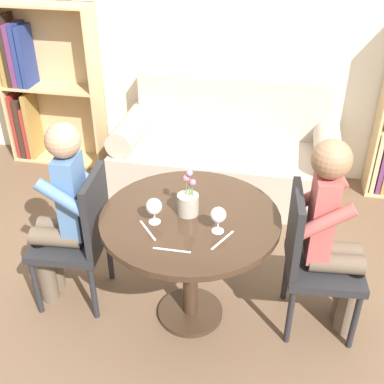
{
  "coord_description": "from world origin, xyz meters",
  "views": [
    {
      "loc": [
        0.43,
        -2.09,
        2.23
      ],
      "look_at": [
        0.0,
        0.05,
        0.86
      ],
      "focal_mm": 45.0,
      "sensor_mm": 36.0,
      "label": 1
    }
  ],
  "objects": [
    {
      "name": "chair_left",
      "position": [
        -0.68,
        0.03,
        0.49
      ],
      "size": [
        0.45,
        0.45,
        0.9
      ],
      "rotation": [
        0.0,
        0.0,
        -1.5
      ],
      "color": "#232326",
      "rests_on": "ground_plane"
    },
    {
      "name": "person_right",
      "position": [
        0.77,
        0.1,
        0.65
      ],
      "size": [
        0.44,
        0.36,
        1.21
      ],
      "rotation": [
        0.0,
        0.0,
        1.66
      ],
      "color": "brown",
      "rests_on": "ground_plane"
    },
    {
      "name": "wine_glass_right",
      "position": [
        0.17,
        -0.11,
        0.84
      ],
      "size": [
        0.08,
        0.08,
        0.14
      ],
      "color": "white",
      "rests_on": "round_table"
    },
    {
      "name": "bookshelf_left",
      "position": [
        -1.77,
        1.79,
        0.72
      ],
      "size": [
        0.89,
        0.28,
        1.45
      ],
      "color": "tan",
      "rests_on": "ground_plane"
    },
    {
      "name": "fork_left_setting",
      "position": [
        0.2,
        -0.18,
        0.74
      ],
      "size": [
        0.09,
        0.17,
        0.0
      ],
      "color": "silver",
      "rests_on": "round_table"
    },
    {
      "name": "round_table",
      "position": [
        0.0,
        0.0,
        0.6
      ],
      "size": [
        0.98,
        0.98,
        0.74
      ],
      "color": "#382619",
      "rests_on": "ground_plane"
    },
    {
      "name": "wine_glass_left",
      "position": [
        -0.17,
        -0.1,
        0.84
      ],
      "size": [
        0.09,
        0.09,
        0.14
      ],
      "color": "white",
      "rests_on": "round_table"
    },
    {
      "name": "back_wall",
      "position": [
        0.0,
        1.94,
        1.35
      ],
      "size": [
        5.2,
        0.05,
        2.7
      ],
      "color": "silver",
      "rests_on": "ground_plane"
    },
    {
      "name": "ground_plane",
      "position": [
        0.0,
        0.0,
        0.0
      ],
      "size": [
        16.0,
        16.0,
        0.0
      ],
      "primitive_type": "plane",
      "color": "brown"
    },
    {
      "name": "chair_right",
      "position": [
        0.68,
        0.09,
        0.49
      ],
      "size": [
        0.46,
        0.46,
        0.9
      ],
      "rotation": [
        0.0,
        0.0,
        1.66
      ],
      "color": "#232326",
      "rests_on": "ground_plane"
    },
    {
      "name": "flower_vase",
      "position": [
        -0.02,
        0.02,
        0.82
      ],
      "size": [
        0.12,
        0.12,
        0.27
      ],
      "color": "#9E9384",
      "rests_on": "round_table"
    },
    {
      "name": "person_left",
      "position": [
        -0.77,
        0.02,
        0.64
      ],
      "size": [
        0.43,
        0.36,
        1.21
      ],
      "rotation": [
        0.0,
        0.0,
        -1.5
      ],
      "color": "brown",
      "rests_on": "ground_plane"
    },
    {
      "name": "knife_left_setting",
      "position": [
        -0.19,
        -0.18,
        0.74
      ],
      "size": [
        0.13,
        0.15,
        0.0
      ],
      "color": "silver",
      "rests_on": "round_table"
    },
    {
      "name": "knife_right_setting",
      "position": [
        -0.03,
        -0.31,
        0.74
      ],
      "size": [
        0.19,
        0.01,
        0.0
      ],
      "color": "silver",
      "rests_on": "round_table"
    },
    {
      "name": "couch",
      "position": [
        0.0,
        1.52,
        0.31
      ],
      "size": [
        1.84,
        0.8,
        0.92
      ],
      "color": "#B7A893",
      "rests_on": "ground_plane"
    }
  ]
}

